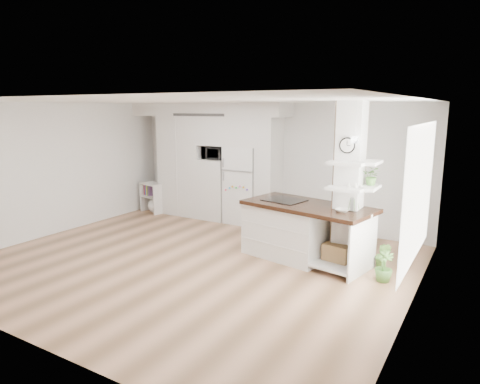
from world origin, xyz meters
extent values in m
cube|color=tan|center=(0.00, 0.00, 0.00)|extent=(7.00, 6.00, 0.01)
cube|color=white|center=(0.00, 0.00, 2.70)|extent=(7.00, 6.00, 0.04)
cube|color=silver|center=(0.00, 3.00, 1.35)|extent=(7.00, 0.04, 2.70)
cube|color=silver|center=(0.00, -3.00, 1.35)|extent=(7.00, 0.04, 2.70)
cube|color=silver|center=(-3.50, 0.00, 1.35)|extent=(0.04, 6.00, 2.70)
cube|color=silver|center=(3.50, 0.00, 1.35)|extent=(0.04, 6.00, 2.70)
cube|color=silver|center=(-2.20, 2.67, 1.20)|extent=(1.20, 0.65, 2.40)
cube|color=silver|center=(-1.27, 2.67, 0.71)|extent=(0.65, 0.65, 1.42)
cube|color=silver|center=(-1.27, 2.67, 2.08)|extent=(0.65, 0.65, 0.65)
cube|color=silver|center=(-0.53, 2.67, 2.08)|extent=(0.85, 0.65, 0.65)
cube|color=silver|center=(0.10, 2.67, 1.20)|extent=(0.40, 0.65, 2.40)
cube|color=silver|center=(-1.50, 2.65, 2.55)|extent=(4.00, 0.70, 0.30)
cube|color=#262626|center=(-1.50, 2.31, 2.44)|extent=(1.40, 0.04, 0.06)
cube|color=white|center=(-0.53, 2.68, 0.88)|extent=(0.78, 0.66, 1.75)
cube|color=#B2B2B7|center=(-0.53, 2.34, 1.24)|extent=(0.78, 0.01, 0.03)
cube|color=silver|center=(2.30, 1.20, 1.35)|extent=(0.40, 0.40, 2.70)
cube|color=#A47C5C|center=(2.09, 1.20, 1.35)|extent=(0.02, 0.40, 2.70)
cube|color=#A47C5C|center=(2.30, 1.41, 1.35)|extent=(0.40, 0.02, 2.70)
cylinder|color=black|center=(2.30, 0.99, 2.02)|extent=(0.25, 0.03, 0.25)
cylinder|color=white|center=(2.30, 0.98, 2.02)|extent=(0.21, 0.01, 0.21)
plane|color=white|center=(3.48, 0.30, 1.50)|extent=(0.00, 2.40, 2.40)
cylinder|color=white|center=(1.70, 0.15, 2.12)|extent=(0.12, 0.12, 0.10)
cube|color=silver|center=(1.27, 1.16, 0.46)|extent=(1.58, 1.19, 0.92)
cube|color=silver|center=(2.29, 0.96, 0.12)|extent=(0.93, 1.06, 0.04)
cube|color=silver|center=(2.65, 0.89, 0.46)|extent=(0.21, 0.92, 0.92)
cube|color=#341D0F|center=(1.65, 1.09, 0.95)|extent=(2.35, 1.44, 0.07)
cube|color=black|center=(1.16, 1.18, 0.99)|extent=(0.75, 0.66, 0.01)
cube|color=#987749|center=(2.24, 0.97, 0.28)|extent=(0.49, 0.41, 0.27)
cylinder|color=white|center=(2.42, 1.05, 1.10)|extent=(0.12, 0.12, 0.22)
cube|color=silver|center=(-3.29, 2.44, 0.37)|extent=(0.12, 0.36, 0.74)
cube|color=silver|center=(-2.71, 2.29, 0.37)|extent=(0.12, 0.36, 0.74)
cube|color=silver|center=(-3.00, 2.37, 0.73)|extent=(0.70, 0.51, 0.03)
cube|color=silver|center=(-3.00, 2.37, 0.40)|extent=(0.67, 0.50, 0.03)
sphere|color=white|center=(-2.92, 2.35, 0.18)|extent=(0.36, 0.36, 0.36)
imported|color=#497E32|center=(2.88, 1.32, 0.23)|extent=(0.27, 0.22, 0.45)
imported|color=#497E32|center=(3.00, 0.81, 0.24)|extent=(0.29, 0.29, 0.47)
imported|color=#2D2D2D|center=(-1.27, 2.62, 1.57)|extent=(0.54, 0.37, 0.30)
imported|color=#497E32|center=(2.63, 1.30, 1.52)|extent=(0.27, 0.23, 0.30)
imported|color=white|center=(2.30, 0.90, 1.00)|extent=(0.22, 0.22, 0.05)
camera|label=1|loc=(4.25, -5.56, 2.59)|focal=32.00mm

